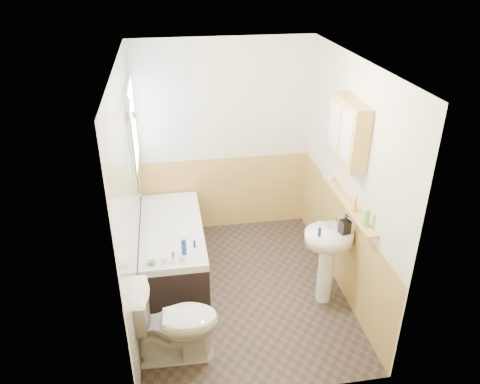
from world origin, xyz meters
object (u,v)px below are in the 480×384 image
pine_shelf (347,203)px  bathtub (173,246)px  medicine_cabinet (348,131)px  sink (327,252)px  toilet (174,323)px

pine_shelf → bathtub: bearing=158.0°
bathtub → medicine_cabinet: size_ratio=2.44×
bathtub → medicine_cabinet: bearing=-19.4°
bathtub → sink: size_ratio=1.67×
toilet → pine_shelf: pine_shelf is taller
sink → bathtub: bearing=137.8°
toilet → sink: size_ratio=0.84×
toilet → pine_shelf: bearing=-67.9°
sink → pine_shelf: (0.20, 0.12, 0.49)m
bathtub → pine_shelf: 2.07m
toilet → medicine_cabinet: 2.41m
bathtub → pine_shelf: bearing=-22.0°
pine_shelf → medicine_cabinet: 0.74m
bathtub → medicine_cabinet: medicine_cabinet is taller
medicine_cabinet → toilet: bearing=-156.5°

